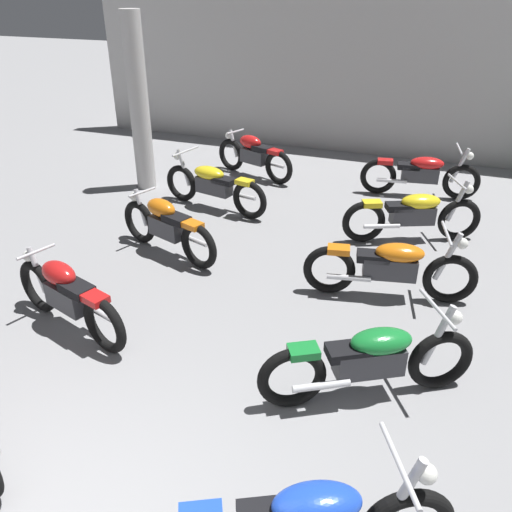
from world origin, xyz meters
The scene contains 10 objects.
back_wall centered at (0.00, 11.06, 1.80)m, with size 13.30×0.24×3.60m, color #BCBAB7.
support_pillar centered at (-3.44, 7.21, 1.60)m, with size 0.36×0.36×3.20m, color #BCBAB7.
motorcycle_left_row_1 centered at (-1.73, 2.75, 0.46)m, with size 1.91×0.74×0.88m.
motorcycle_left_row_2 centered at (-1.62, 4.83, 0.46)m, with size 1.89×0.78×0.88m.
motorcycle_left_row_3 centered at (-1.72, 6.66, 0.45)m, with size 2.14×0.75×0.97m.
motorcycle_left_row_4 centered at (-1.69, 8.53, 0.46)m, with size 1.89×0.80×0.88m.
motorcycle_right_row_1 centered at (1.70, 2.85, 0.45)m, with size 1.92×1.22×0.97m.
motorcycle_right_row_2 centered at (1.62, 4.77, 0.45)m, with size 2.15×0.78×0.97m.
motorcycle_right_row_3 centered at (1.70, 6.59, 0.45)m, with size 2.03×1.06×0.97m.
motorcycle_right_row_4 centered at (1.61, 8.58, 0.45)m, with size 2.16×0.72×0.97m.
Camera 1 is at (2.11, -1.26, 3.67)m, focal length 37.12 mm.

